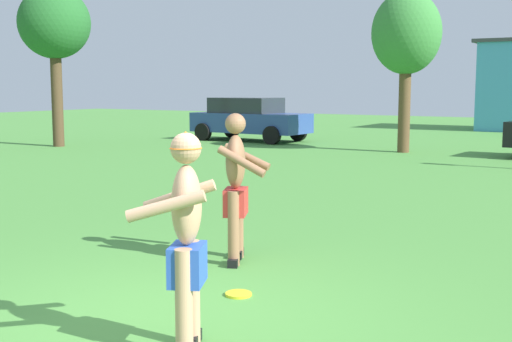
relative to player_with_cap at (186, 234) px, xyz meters
name	(u,v)px	position (x,y,z in m)	size (l,w,h in m)	color
ground_plane	(158,324)	(-0.57, 0.34, -0.91)	(80.00, 80.00, 0.00)	#4C8E3D
player_with_cap	(186,234)	(0.00, 0.00, 0.00)	(0.73, 0.75, 1.66)	black
player_in_red	(236,184)	(-1.10, 2.38, -0.01)	(0.78, 0.66, 1.69)	black
frisbee	(238,294)	(-0.41, 1.34, -0.89)	(0.26, 0.26, 0.03)	yellow
car_blue_near_post	(249,118)	(-9.95, 16.94, -0.08)	(4.38, 2.19, 1.58)	#2D478C
tree_left_field	(406,35)	(-3.66, 15.67, 2.59)	(2.07, 2.07, 4.80)	brown
tree_right_field	(54,25)	(-14.16, 11.66, 3.06)	(2.34, 2.34, 5.21)	#4C3823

